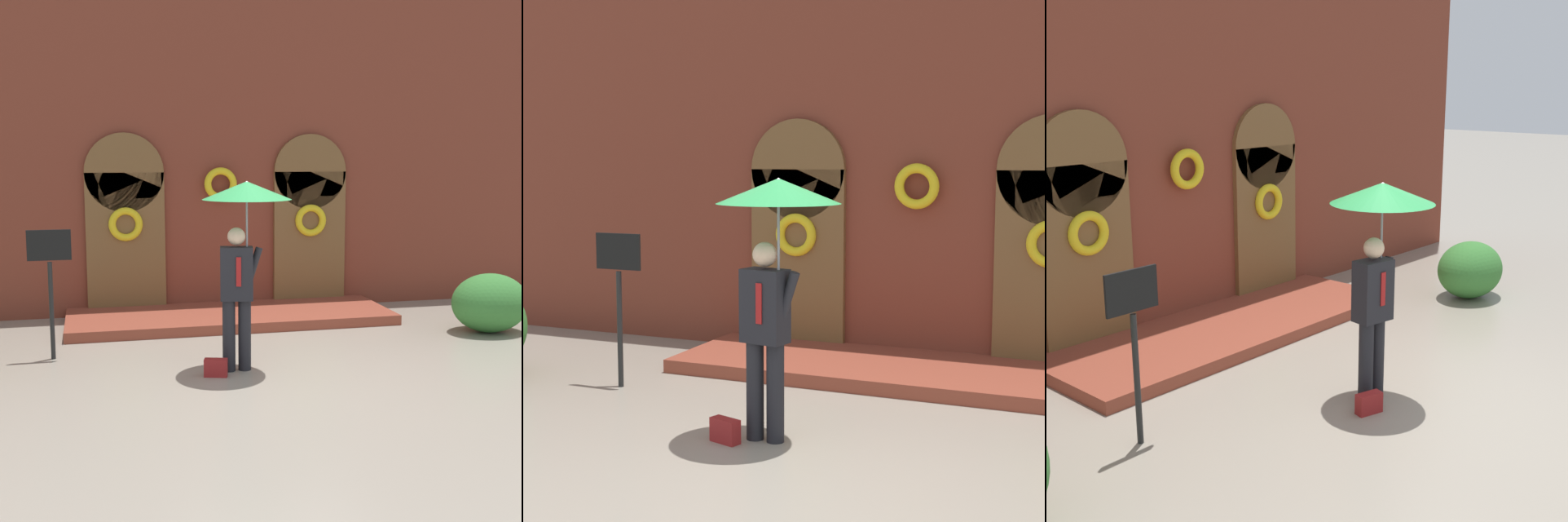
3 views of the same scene
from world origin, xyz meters
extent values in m
plane|color=gray|center=(0.00, 0.00, 0.00)|extent=(80.00, 80.00, 0.00)
cube|color=brown|center=(0.00, 4.20, 2.80)|extent=(14.00, 0.50, 5.60)
cube|color=brown|center=(-1.60, 3.91, 1.20)|extent=(1.30, 0.08, 2.40)
cylinder|color=brown|center=(-1.60, 3.91, 2.40)|extent=(1.30, 0.08, 1.30)
cube|color=brown|center=(1.60, 3.91, 1.20)|extent=(1.30, 0.08, 2.40)
cylinder|color=brown|center=(1.60, 3.91, 2.40)|extent=(1.30, 0.08, 1.30)
torus|color=yellow|center=(-1.60, 3.84, 1.55)|extent=(0.56, 0.12, 0.56)
torus|color=yellow|center=(1.60, 3.84, 1.55)|extent=(0.56, 0.12, 0.56)
torus|color=yellow|center=(0.00, 3.84, 2.20)|extent=(0.56, 0.12, 0.56)
cube|color=brown|center=(0.00, 3.05, 0.08)|extent=(5.20, 1.80, 0.16)
cylinder|color=black|center=(-0.54, 0.35, 0.45)|extent=(0.16, 0.16, 0.90)
cylinder|color=black|center=(-0.34, 0.35, 0.45)|extent=(0.16, 0.16, 0.90)
cube|color=black|center=(-0.44, 0.35, 1.23)|extent=(0.44, 0.31, 0.66)
cube|color=#A51919|center=(-0.44, 0.22, 1.27)|extent=(0.06, 0.02, 0.36)
sphere|color=beige|center=(-0.44, 0.35, 1.69)|extent=(0.22, 0.22, 0.22)
cylinder|color=black|center=(-0.22, 0.35, 1.33)|extent=(0.22, 0.09, 0.46)
cylinder|color=gray|center=(-0.31, 0.35, 1.65)|extent=(0.02, 0.02, 0.98)
cone|color=#1E7538|center=(-0.31, 0.35, 2.25)|extent=(1.10, 1.10, 0.22)
cone|color=white|center=(-0.31, 0.35, 2.27)|extent=(0.61, 0.61, 0.20)
cube|color=maroon|center=(-0.75, 0.15, 0.11)|extent=(0.30, 0.20, 0.22)
cylinder|color=black|center=(-2.71, 1.42, 0.65)|extent=(0.06, 0.06, 1.30)
cube|color=black|center=(-2.71, 1.42, 1.52)|extent=(0.56, 0.03, 0.40)
ellipsoid|color=#387A33|center=(3.72, 1.44, 0.45)|extent=(1.19, 0.96, 0.90)
camera|label=1|loc=(-2.20, -8.31, 2.65)|focal=50.00mm
camera|label=2|loc=(2.74, -6.59, 2.51)|focal=60.00mm
camera|label=3|loc=(-6.44, -3.96, 3.38)|focal=50.00mm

